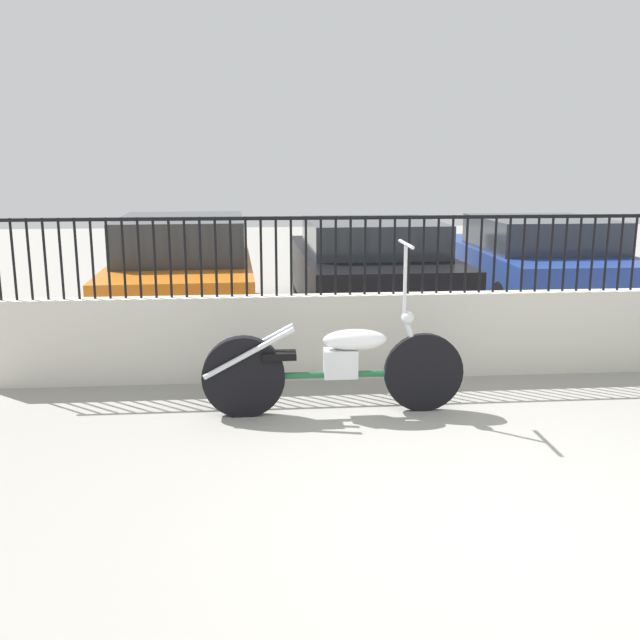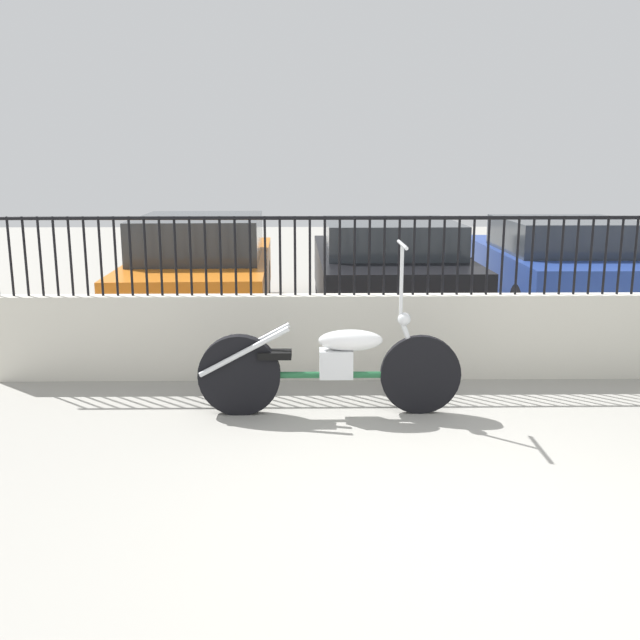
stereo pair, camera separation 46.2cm
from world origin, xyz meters
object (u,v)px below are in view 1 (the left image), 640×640
(car_orange, at_px, (184,271))
(motorcycle_green, at_px, (322,366))
(car_black, at_px, (369,268))
(car_blue, at_px, (535,264))

(car_orange, bearing_deg, motorcycle_green, -159.73)
(car_orange, distance_m, car_black, 2.46)
(motorcycle_green, bearing_deg, car_black, 75.54)
(motorcycle_green, height_order, car_orange, motorcycle_green)
(motorcycle_green, bearing_deg, car_blue, 49.85)
(car_orange, distance_m, car_blue, 4.88)
(motorcycle_green, height_order, car_black, motorcycle_green)
(car_orange, bearing_deg, car_black, -89.81)
(car_blue, bearing_deg, car_black, 96.66)
(motorcycle_green, distance_m, car_orange, 3.93)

